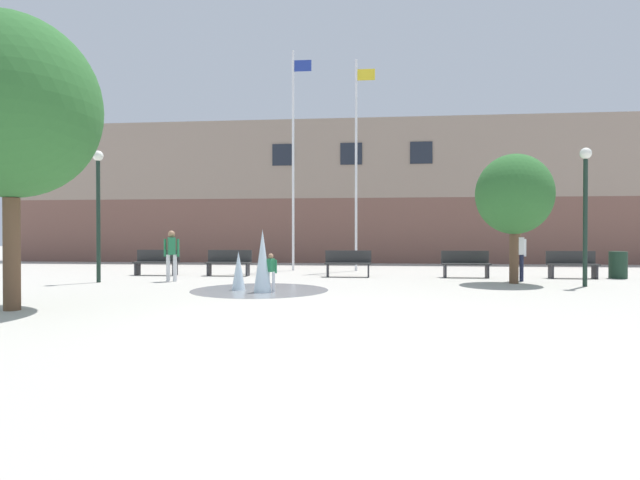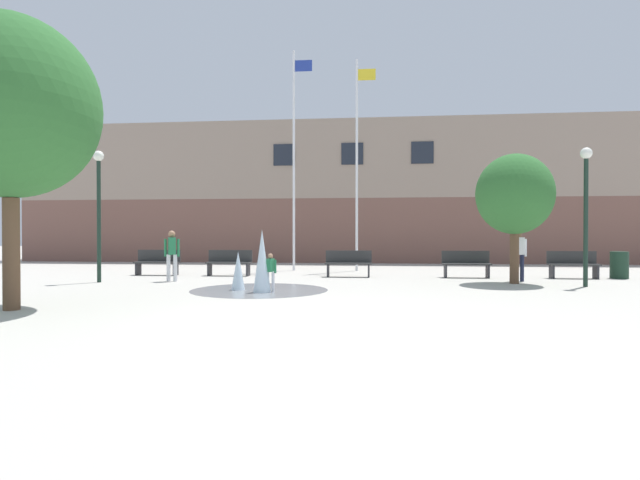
{
  "view_description": "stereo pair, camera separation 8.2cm",
  "coord_description": "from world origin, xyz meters",
  "px_view_note": "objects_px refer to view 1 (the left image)",
  "views": [
    {
      "loc": [
        0.88,
        -8.14,
        1.48
      ],
      "look_at": [
        -0.59,
        6.97,
        1.3
      ],
      "focal_mm": 28.0,
      "sensor_mm": 36.0,
      "label": 1
    },
    {
      "loc": [
        0.96,
        -8.13,
        1.48
      ],
      "look_at": [
        -0.59,
        6.97,
        1.3
      ],
      "focal_mm": 28.0,
      "sensor_mm": 36.0,
      "label": 2
    }
  ],
  "objects_px": {
    "teen_by_trashcan": "(518,252)",
    "street_tree_foreground": "(11,107)",
    "street_tree_near_building": "(514,195)",
    "park_bench_near_trashcan": "(466,263)",
    "child_with_pink_shirt": "(271,269)",
    "park_bench_under_right_flagpole": "(348,263)",
    "trash_can": "(618,265)",
    "adult_near_bench": "(172,252)",
    "lamp_post_right_lane": "(585,196)",
    "flagpole_right": "(357,159)",
    "lamp_post_left_lane": "(98,197)",
    "park_bench_far_right": "(572,264)",
    "flagpole_left": "(294,155)",
    "park_bench_left_of_flagpoles": "(157,262)",
    "park_bench_under_left_flagpole": "(229,262)"
  },
  "relations": [
    {
      "from": "park_bench_far_right",
      "to": "street_tree_near_building",
      "type": "relative_size",
      "value": 0.41
    },
    {
      "from": "adult_near_bench",
      "to": "street_tree_near_building",
      "type": "xyz_separation_m",
      "value": [
        10.47,
        0.37,
        1.73
      ]
    },
    {
      "from": "park_bench_far_right",
      "to": "teen_by_trashcan",
      "type": "distance_m",
      "value": 2.5
    },
    {
      "from": "flagpole_right",
      "to": "park_bench_near_trashcan",
      "type": "bearing_deg",
      "value": -36.36
    },
    {
      "from": "child_with_pink_shirt",
      "to": "flagpole_right",
      "type": "height_order",
      "value": "flagpole_right"
    },
    {
      "from": "street_tree_foreground",
      "to": "street_tree_near_building",
      "type": "height_order",
      "value": "street_tree_foreground"
    },
    {
      "from": "street_tree_near_building",
      "to": "park_bench_near_trashcan",
      "type": "bearing_deg",
      "value": 118.08
    },
    {
      "from": "park_bench_far_right",
      "to": "lamp_post_right_lane",
      "type": "xyz_separation_m",
      "value": [
        -0.7,
        -2.7,
        2.07
      ]
    },
    {
      "from": "park_bench_near_trashcan",
      "to": "park_bench_left_of_flagpoles",
      "type": "bearing_deg",
      "value": -179.57
    },
    {
      "from": "park_bench_under_left_flagpole",
      "to": "street_tree_near_building",
      "type": "relative_size",
      "value": 0.41
    },
    {
      "from": "park_bench_under_right_flagpole",
      "to": "lamp_post_right_lane",
      "type": "relative_size",
      "value": 0.41
    },
    {
      "from": "lamp_post_right_lane",
      "to": "street_tree_foreground",
      "type": "relative_size",
      "value": 0.68
    },
    {
      "from": "park_bench_under_right_flagpole",
      "to": "park_bench_far_right",
      "type": "xyz_separation_m",
      "value": [
        7.48,
        0.14,
        0.0
      ]
    },
    {
      "from": "lamp_post_left_lane",
      "to": "street_tree_near_building",
      "type": "bearing_deg",
      "value": 4.07
    },
    {
      "from": "flagpole_right",
      "to": "lamp_post_right_lane",
      "type": "distance_m",
      "value": 8.73
    },
    {
      "from": "trash_can",
      "to": "teen_by_trashcan",
      "type": "bearing_deg",
      "value": -159.3
    },
    {
      "from": "adult_near_bench",
      "to": "trash_can",
      "type": "bearing_deg",
      "value": -110.12
    },
    {
      "from": "park_bench_under_right_flagpole",
      "to": "adult_near_bench",
      "type": "relative_size",
      "value": 1.01
    },
    {
      "from": "teen_by_trashcan",
      "to": "street_tree_foreground",
      "type": "distance_m",
      "value": 13.89
    },
    {
      "from": "teen_by_trashcan",
      "to": "lamp_post_right_lane",
      "type": "bearing_deg",
      "value": -155.32
    },
    {
      "from": "park_bench_left_of_flagpoles",
      "to": "street_tree_foreground",
      "type": "distance_m",
      "value": 8.97
    },
    {
      "from": "flagpole_left",
      "to": "lamp_post_left_lane",
      "type": "xyz_separation_m",
      "value": [
        -5.19,
        -5.62,
        -2.1
      ]
    },
    {
      "from": "park_bench_under_right_flagpole",
      "to": "street_tree_near_building",
      "type": "distance_m",
      "value": 5.79
    },
    {
      "from": "lamp_post_right_lane",
      "to": "flagpole_right",
      "type": "bearing_deg",
      "value": 140.29
    },
    {
      "from": "child_with_pink_shirt",
      "to": "trash_can",
      "type": "height_order",
      "value": "child_with_pink_shirt"
    },
    {
      "from": "teen_by_trashcan",
      "to": "street_tree_near_building",
      "type": "xyz_separation_m",
      "value": [
        -0.33,
        -0.73,
        1.73
      ]
    },
    {
      "from": "park_bench_left_of_flagpoles",
      "to": "street_tree_foreground",
      "type": "bearing_deg",
      "value": -85.13
    },
    {
      "from": "park_bench_left_of_flagpoles",
      "to": "street_tree_near_building",
      "type": "relative_size",
      "value": 0.41
    },
    {
      "from": "park_bench_under_left_flagpole",
      "to": "park_bench_near_trashcan",
      "type": "bearing_deg",
      "value": 0.35
    },
    {
      "from": "park_bench_near_trashcan",
      "to": "lamp_post_right_lane",
      "type": "height_order",
      "value": "lamp_post_right_lane"
    },
    {
      "from": "child_with_pink_shirt",
      "to": "lamp_post_left_lane",
      "type": "height_order",
      "value": "lamp_post_left_lane"
    },
    {
      "from": "park_bench_under_left_flagpole",
      "to": "child_with_pink_shirt",
      "type": "bearing_deg",
      "value": -62.81
    },
    {
      "from": "street_tree_foreground",
      "to": "street_tree_near_building",
      "type": "xyz_separation_m",
      "value": [
        11.22,
        6.37,
        -1.27
      ]
    },
    {
      "from": "park_bench_under_left_flagpole",
      "to": "park_bench_near_trashcan",
      "type": "xyz_separation_m",
      "value": [
        8.24,
        0.05,
        0.0
      ]
    },
    {
      "from": "park_bench_under_left_flagpole",
      "to": "teen_by_trashcan",
      "type": "relative_size",
      "value": 1.01
    },
    {
      "from": "flagpole_left",
      "to": "flagpole_right",
      "type": "height_order",
      "value": "flagpole_left"
    },
    {
      "from": "street_tree_foreground",
      "to": "trash_can",
      "type": "bearing_deg",
      "value": 29.18
    },
    {
      "from": "park_bench_left_of_flagpoles",
      "to": "adult_near_bench",
      "type": "relative_size",
      "value": 1.01
    },
    {
      "from": "park_bench_near_trashcan",
      "to": "street_tree_foreground",
      "type": "distance_m",
      "value": 13.6
    },
    {
      "from": "park_bench_near_trashcan",
      "to": "child_with_pink_shirt",
      "type": "bearing_deg",
      "value": -139.87
    },
    {
      "from": "flagpole_right",
      "to": "trash_can",
      "type": "distance_m",
      "value": 10.01
    },
    {
      "from": "flagpole_right",
      "to": "street_tree_foreground",
      "type": "height_order",
      "value": "flagpole_right"
    },
    {
      "from": "flagpole_left",
      "to": "flagpole_right",
      "type": "bearing_deg",
      "value": 0.0
    },
    {
      "from": "adult_near_bench",
      "to": "street_tree_near_building",
      "type": "distance_m",
      "value": 10.61
    },
    {
      "from": "adult_near_bench",
      "to": "child_with_pink_shirt",
      "type": "bearing_deg",
      "value": -154.62
    },
    {
      "from": "adult_near_bench",
      "to": "trash_can",
      "type": "height_order",
      "value": "adult_near_bench"
    },
    {
      "from": "child_with_pink_shirt",
      "to": "flagpole_left",
      "type": "height_order",
      "value": "flagpole_left"
    },
    {
      "from": "park_bench_under_left_flagpole",
      "to": "adult_near_bench",
      "type": "xyz_separation_m",
      "value": [
        -1.18,
        -2.27,
        0.45
      ]
    },
    {
      "from": "flagpole_right",
      "to": "park_bench_under_right_flagpole",
      "type": "bearing_deg",
      "value": -94.54
    },
    {
      "from": "flagpole_left",
      "to": "flagpole_right",
      "type": "distance_m",
      "value": 2.57
    }
  ]
}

